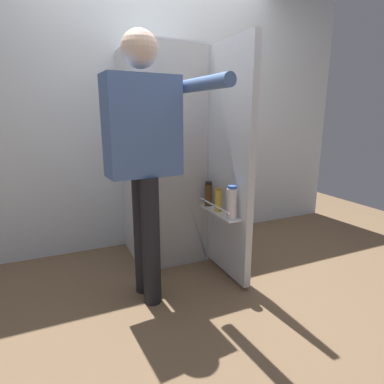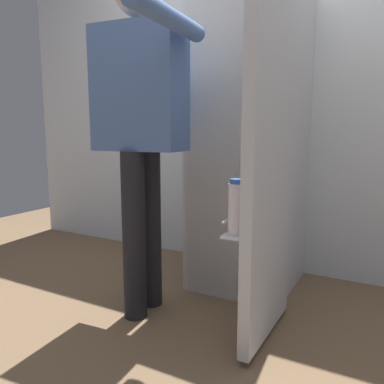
{
  "view_description": "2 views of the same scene",
  "coord_description": "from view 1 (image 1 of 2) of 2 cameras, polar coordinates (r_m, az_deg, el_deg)",
  "views": [
    {
      "loc": [
        -0.88,
        -2.05,
        1.25
      ],
      "look_at": [
        -0.0,
        -0.07,
        0.72
      ],
      "focal_mm": 29.48,
      "sensor_mm": 36.0,
      "label": 1
    },
    {
      "loc": [
        0.84,
        -1.71,
        0.97
      ],
      "look_at": [
        -0.06,
        -0.06,
        0.67
      ],
      "focal_mm": 36.09,
      "sensor_mm": 36.0,
      "label": 2
    }
  ],
  "objects": [
    {
      "name": "refrigerator",
      "position": [
        2.75,
        -4.61,
        6.23
      ],
      "size": [
        0.65,
        1.22,
        1.79
      ],
      "color": "silver",
      "rests_on": "ground_plane"
    },
    {
      "name": "person",
      "position": [
        2.04,
        -8.58,
        8.27
      ],
      "size": [
        0.61,
        0.77,
        1.75
      ],
      "color": "black",
      "rests_on": "ground_plane"
    },
    {
      "name": "ground_plane",
      "position": [
        2.56,
        -0.65,
        -15.54
      ],
      "size": [
        6.21,
        6.21,
        0.0
      ],
      "primitive_type": "plane",
      "color": "brown"
    },
    {
      "name": "kitchen_wall",
      "position": [
        3.12,
        -7.84,
        13.8
      ],
      "size": [
        4.4,
        0.1,
        2.52
      ],
      "primitive_type": "cube",
      "color": "silver",
      "rests_on": "ground_plane"
    }
  ]
}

